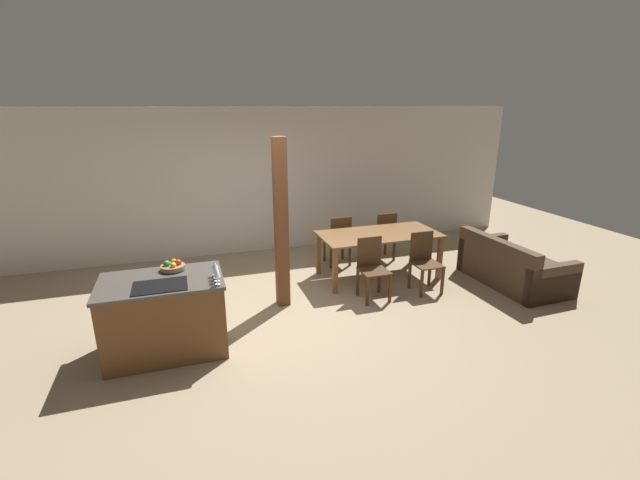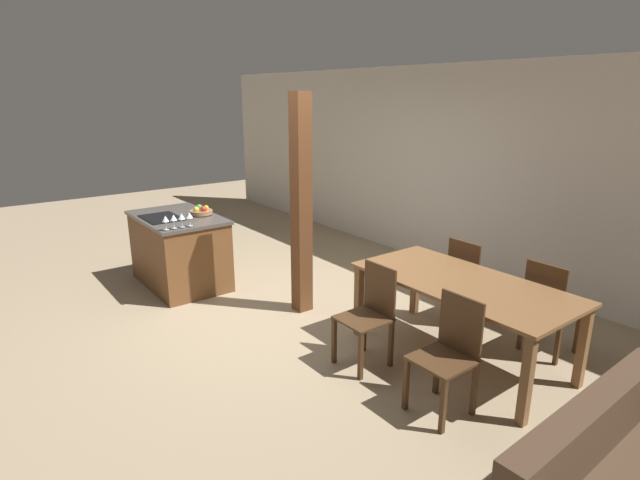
{
  "view_description": "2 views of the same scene",
  "coord_description": "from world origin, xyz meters",
  "px_view_note": "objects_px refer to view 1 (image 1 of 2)",
  "views": [
    {
      "loc": [
        -1.14,
        -5.14,
        2.74
      ],
      "look_at": [
        0.6,
        0.2,
        0.95
      ],
      "focal_mm": 24.0,
      "sensor_mm": 36.0,
      "label": 1
    },
    {
      "loc": [
        4.32,
        -2.61,
        2.32
      ],
      "look_at": [
        0.6,
        0.2,
        0.95
      ],
      "focal_mm": 28.0,
      "sensor_mm": 36.0,
      "label": 2
    }
  ],
  "objects_px": {
    "couch": "(512,268)",
    "wine_glass_far": "(215,268)",
    "dining_chair_near_left": "(372,267)",
    "dining_table": "(379,239)",
    "timber_post": "(281,225)",
    "dining_chair_far_left": "(339,240)",
    "wine_glass_near": "(217,274)",
    "fruit_bowl": "(173,266)",
    "dining_chair_near_right": "(424,261)",
    "wine_glass_middle": "(216,271)",
    "dining_chair_far_right": "(383,235)",
    "wine_glass_end": "(215,265)",
    "kitchen_island": "(165,315)"
  },
  "relations": [
    {
      "from": "wine_glass_middle",
      "to": "couch",
      "type": "distance_m",
      "value": 4.69
    },
    {
      "from": "dining_chair_far_left",
      "to": "wine_glass_end",
      "type": "bearing_deg",
      "value": 42.34
    },
    {
      "from": "couch",
      "to": "timber_post",
      "type": "bearing_deg",
      "value": 81.82
    },
    {
      "from": "wine_glass_end",
      "to": "kitchen_island",
      "type": "bearing_deg",
      "value": 172.55
    },
    {
      "from": "wine_glass_far",
      "to": "dining_table",
      "type": "relative_size",
      "value": 0.08
    },
    {
      "from": "wine_glass_far",
      "to": "couch",
      "type": "bearing_deg",
      "value": 6.55
    },
    {
      "from": "kitchen_island",
      "to": "wine_glass_middle",
      "type": "bearing_deg",
      "value": -23.78
    },
    {
      "from": "kitchen_island",
      "to": "wine_glass_middle",
      "type": "distance_m",
      "value": 0.86
    },
    {
      "from": "fruit_bowl",
      "to": "dining_chair_near_right",
      "type": "relative_size",
      "value": 0.31
    },
    {
      "from": "wine_glass_middle",
      "to": "dining_chair_far_left",
      "type": "height_order",
      "value": "wine_glass_middle"
    },
    {
      "from": "wine_glass_near",
      "to": "timber_post",
      "type": "height_order",
      "value": "timber_post"
    },
    {
      "from": "wine_glass_middle",
      "to": "dining_chair_far_right",
      "type": "height_order",
      "value": "wine_glass_middle"
    },
    {
      "from": "dining_table",
      "to": "dining_chair_far_right",
      "type": "distance_m",
      "value": 0.84
    },
    {
      "from": "kitchen_island",
      "to": "wine_glass_end",
      "type": "relative_size",
      "value": 8.44
    },
    {
      "from": "wine_glass_middle",
      "to": "dining_chair_near_right",
      "type": "distance_m",
      "value": 3.29
    },
    {
      "from": "couch",
      "to": "wine_glass_far",
      "type": "bearing_deg",
      "value": 94.84
    },
    {
      "from": "dining_table",
      "to": "wine_glass_far",
      "type": "bearing_deg",
      "value": -151.69
    },
    {
      "from": "wine_glass_near",
      "to": "dining_chair_near_left",
      "type": "xyz_separation_m",
      "value": [
        2.26,
        0.93,
        -0.54
      ]
    },
    {
      "from": "fruit_bowl",
      "to": "dining_chair_near_right",
      "type": "bearing_deg",
      "value": 5.11
    },
    {
      "from": "dining_chair_far_left",
      "to": "couch",
      "type": "bearing_deg",
      "value": 145.18
    },
    {
      "from": "kitchen_island",
      "to": "timber_post",
      "type": "distance_m",
      "value": 1.88
    },
    {
      "from": "wine_glass_far",
      "to": "dining_chair_near_right",
      "type": "distance_m",
      "value": 3.26
    },
    {
      "from": "wine_glass_near",
      "to": "wine_glass_middle",
      "type": "height_order",
      "value": "same"
    },
    {
      "from": "fruit_bowl",
      "to": "timber_post",
      "type": "height_order",
      "value": "timber_post"
    },
    {
      "from": "wine_glass_near",
      "to": "wine_glass_far",
      "type": "xyz_separation_m",
      "value": [
        0.0,
        0.18,
        0.0
      ]
    },
    {
      "from": "kitchen_island",
      "to": "fruit_bowl",
      "type": "distance_m",
      "value": 0.57
    },
    {
      "from": "wine_glass_far",
      "to": "wine_glass_end",
      "type": "xyz_separation_m",
      "value": [
        0.0,
        0.09,
        0.0
      ]
    },
    {
      "from": "wine_glass_middle",
      "to": "couch",
      "type": "bearing_deg",
      "value": 7.68
    },
    {
      "from": "wine_glass_middle",
      "to": "dining_chair_far_right",
      "type": "distance_m",
      "value": 3.89
    },
    {
      "from": "wine_glass_far",
      "to": "dining_chair_near_left",
      "type": "xyz_separation_m",
      "value": [
        2.26,
        0.75,
        -0.54
      ]
    },
    {
      "from": "dining_chair_far_right",
      "to": "wine_glass_middle",
      "type": "bearing_deg",
      "value": 35.62
    },
    {
      "from": "dining_table",
      "to": "dining_chair_far_right",
      "type": "relative_size",
      "value": 2.15
    },
    {
      "from": "kitchen_island",
      "to": "dining_chair_far_left",
      "type": "height_order",
      "value": "dining_chair_far_left"
    },
    {
      "from": "wine_glass_end",
      "to": "dining_chair_near_left",
      "type": "distance_m",
      "value": 2.42
    },
    {
      "from": "fruit_bowl",
      "to": "timber_post",
      "type": "distance_m",
      "value": 1.53
    },
    {
      "from": "dining_table",
      "to": "dining_chair_far_right",
      "type": "xyz_separation_m",
      "value": [
        0.43,
        0.7,
        -0.18
      ]
    },
    {
      "from": "wine_glass_end",
      "to": "fruit_bowl",
      "type": "bearing_deg",
      "value": 143.25
    },
    {
      "from": "wine_glass_near",
      "to": "dining_chair_far_right",
      "type": "distance_m",
      "value": 3.94
    },
    {
      "from": "wine_glass_near",
      "to": "dining_chair_far_right",
      "type": "bearing_deg",
      "value": 36.71
    },
    {
      "from": "dining_table",
      "to": "dining_chair_far_left",
      "type": "distance_m",
      "value": 0.84
    },
    {
      "from": "fruit_bowl",
      "to": "wine_glass_far",
      "type": "bearing_deg",
      "value": -43.45
    },
    {
      "from": "wine_glass_end",
      "to": "timber_post",
      "type": "xyz_separation_m",
      "value": [
        0.97,
        0.85,
        0.16
      ]
    },
    {
      "from": "dining_chair_near_left",
      "to": "dining_chair_near_right",
      "type": "xyz_separation_m",
      "value": [
        0.87,
        0.0,
        0.0
      ]
    },
    {
      "from": "couch",
      "to": "timber_post",
      "type": "distance_m",
      "value": 3.76
    },
    {
      "from": "dining_chair_far_right",
      "to": "dining_chair_near_left",
      "type": "bearing_deg",
      "value": 58.15
    },
    {
      "from": "wine_glass_end",
      "to": "couch",
      "type": "distance_m",
      "value": 4.67
    },
    {
      "from": "dining_table",
      "to": "timber_post",
      "type": "distance_m",
      "value": 1.88
    },
    {
      "from": "kitchen_island",
      "to": "dining_table",
      "type": "relative_size",
      "value": 0.69
    },
    {
      "from": "dining_chair_far_left",
      "to": "wine_glass_near",
      "type": "bearing_deg",
      "value": 45.92
    },
    {
      "from": "fruit_bowl",
      "to": "dining_table",
      "type": "relative_size",
      "value": 0.14
    }
  ]
}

